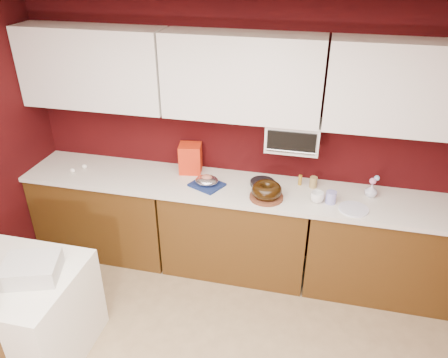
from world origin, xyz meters
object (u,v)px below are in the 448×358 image
at_px(foil_ham_nest, 207,180).
at_px(blue_jar, 331,197).
at_px(bundt_cake, 267,190).
at_px(flower_vase, 371,190).
at_px(coffee_mug, 317,196).
at_px(pandoro_box, 190,158).
at_px(toaster_oven, 293,135).
at_px(dining_table, 18,312).
at_px(newspaper_stack, 32,269).

xyz_separation_m(foil_ham_nest, blue_jar, (1.08, -0.04, -0.00)).
height_order(bundt_cake, flower_vase, bundt_cake).
distance_m(bundt_cake, coffee_mug, 0.42).
bearing_deg(pandoro_box, toaster_oven, -11.27).
distance_m(dining_table, flower_vase, 2.99).
bearing_deg(pandoro_box, blue_jar, -21.65).
bearing_deg(coffee_mug, bundt_cake, -174.47).
bearing_deg(newspaper_stack, foil_ham_nest, 54.04).
relative_size(bundt_cake, blue_jar, 2.45).
height_order(dining_table, coffee_mug, coffee_mug).
height_order(toaster_oven, dining_table, toaster_oven).
bearing_deg(newspaper_stack, bundt_cake, 38.72).
height_order(bundt_cake, blue_jar, bundt_cake).
bearing_deg(bundt_cake, dining_table, -144.50).
height_order(bundt_cake, foil_ham_nest, bundt_cake).
height_order(foil_ham_nest, blue_jar, blue_jar).
height_order(toaster_oven, coffee_mug, toaster_oven).
xyz_separation_m(toaster_oven, coffee_mug, (0.26, -0.26, -0.42)).
height_order(dining_table, newspaper_stack, newspaper_stack).
relative_size(toaster_oven, flower_vase, 3.52).
distance_m(toaster_oven, flower_vase, 0.81).
xyz_separation_m(foil_ham_nest, newspaper_stack, (-0.92, -1.27, -0.14)).
relative_size(toaster_oven, foil_ham_nest, 2.16).
distance_m(pandoro_box, coffee_mug, 1.23).
bearing_deg(newspaper_stack, flower_vase, 31.32).
xyz_separation_m(toaster_oven, blue_jar, (0.37, -0.25, -0.42)).
height_order(dining_table, flower_vase, flower_vase).
relative_size(coffee_mug, flower_vase, 0.87).
distance_m(coffee_mug, newspaper_stack, 2.26).
relative_size(bundt_cake, newspaper_stack, 0.69).
bearing_deg(newspaper_stack, pandoro_box, 64.98).
xyz_separation_m(bundt_cake, coffee_mug, (0.42, 0.04, -0.02)).
distance_m(foil_ham_nest, coffee_mug, 0.97).
bearing_deg(foil_ham_nest, pandoro_box, 133.42).
xyz_separation_m(toaster_oven, foil_ham_nest, (-0.71, -0.21, -0.42)).
relative_size(coffee_mug, newspaper_stack, 0.30).
bearing_deg(bundt_cake, flower_vase, 15.59).
height_order(toaster_oven, pandoro_box, toaster_oven).
bearing_deg(foil_ham_nest, coffee_mug, -3.06).
xyz_separation_m(toaster_oven, newspaper_stack, (-1.64, -1.48, -0.56)).
xyz_separation_m(blue_jar, newspaper_stack, (-2.01, -1.24, -0.14)).
bearing_deg(coffee_mug, flower_vase, 24.32).
bearing_deg(dining_table, bundt_cake, 35.50).
bearing_deg(foil_ham_nest, newspaper_stack, -125.96).
bearing_deg(blue_jar, bundt_cake, -174.32).
relative_size(bundt_cake, foil_ham_nest, 1.23).
bearing_deg(foil_ham_nest, bundt_cake, -9.56).
xyz_separation_m(foil_ham_nest, pandoro_box, (-0.22, 0.23, 0.08)).
distance_m(bundt_cake, pandoro_box, 0.84).
relative_size(pandoro_box, flower_vase, 2.16).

